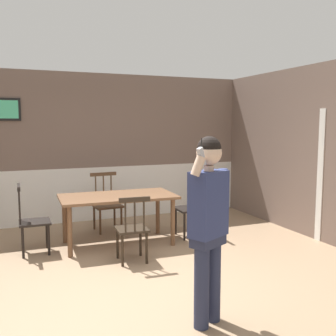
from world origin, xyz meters
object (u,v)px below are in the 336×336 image
object	(u,v)px
dining_table	(118,201)
chair_opposite_corner	(32,221)
person_figure	(209,218)
chair_at_table_head	(107,203)
chair_by_doorway	(132,229)
chair_near_window	(192,208)

from	to	relation	value
dining_table	chair_opposite_corner	distance (m)	1.28
person_figure	chair_at_table_head	bearing A→B (deg)	-114.36
dining_table	person_figure	distance (m)	2.71
person_figure	chair_opposite_corner	bearing A→B (deg)	-89.04
dining_table	chair_by_doorway	bearing A→B (deg)	-91.98
dining_table	person_figure	world-z (taller)	person_figure
dining_table	chair_at_table_head	size ratio (longest dim) A/B	1.77
chair_by_doorway	chair_at_table_head	xyz separation A→B (m)	(0.05, 1.69, 0.02)
dining_table	person_figure	bearing A→B (deg)	-87.04
chair_by_doorway	person_figure	xyz separation A→B (m)	(0.17, -1.84, 0.55)
dining_table	chair_near_window	distance (m)	1.28
dining_table	chair_at_table_head	bearing A→B (deg)	88.37
chair_at_table_head	chair_opposite_corner	xyz separation A→B (m)	(-1.28, -0.81, 0.01)
chair_opposite_corner	person_figure	world-z (taller)	person_figure
chair_near_window	chair_opposite_corner	distance (m)	2.52
chair_near_window	chair_opposite_corner	bearing A→B (deg)	89.37
chair_near_window	person_figure	size ratio (longest dim) A/B	0.53
chair_by_doorway	chair_opposite_corner	xyz separation A→B (m)	(-1.23, 0.88, 0.02)
chair_at_table_head	chair_near_window	bearing A→B (deg)	140.45
chair_opposite_corner	chair_by_doorway	bearing A→B (deg)	55.12
chair_near_window	chair_at_table_head	size ratio (longest dim) A/B	0.94
chair_near_window	chair_opposite_corner	size ratio (longest dim) A/B	0.93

